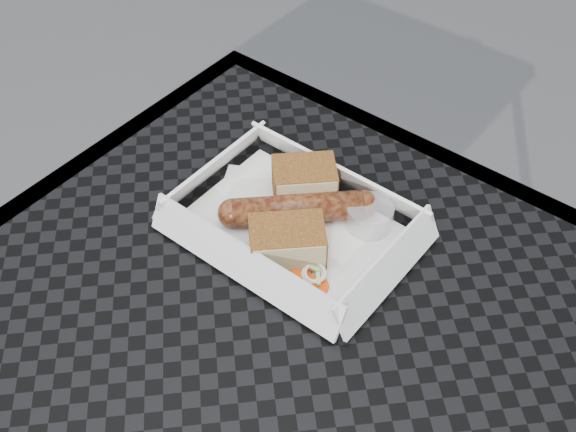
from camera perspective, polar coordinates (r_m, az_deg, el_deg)
name	(u,v)px	position (r m, az deg, el deg)	size (l,w,h in m)	color
food_tray	(294,229)	(0.77, 0.46, -1.01)	(0.22, 0.15, 0.00)	white
bratwurst	(298,209)	(0.77, 0.79, 0.57)	(0.13, 0.13, 0.03)	brown
bread_near	(304,181)	(0.79, 1.30, 2.74)	(0.07, 0.05, 0.04)	brown
bread_far	(287,242)	(0.73, -0.06, -2.04)	(0.08, 0.05, 0.04)	brown
veg_garnish	(314,273)	(0.73, 2.11, -4.50)	(0.03, 0.03, 0.00)	#ED480A
napkin	(270,207)	(0.80, -1.46, 0.70)	(0.12, 0.12, 0.00)	white
condiment_cup_sauce	(275,240)	(0.74, -1.06, -1.90)	(0.05, 0.05, 0.03)	maroon
condiment_cup_empty	(370,217)	(0.77, 6.47, -0.11)	(0.05, 0.05, 0.03)	silver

